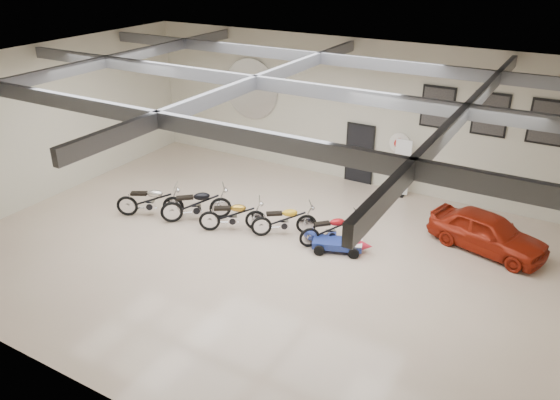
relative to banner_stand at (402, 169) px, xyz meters
The scene contains 19 objects.
floor 6.00m from the banner_stand, 111.69° to the right, with size 16.00×12.00×0.01m, color #C4AC96.
ceiling 7.15m from the banner_stand, 111.69° to the right, with size 16.00×12.00×0.01m, color slate.
back_wall 2.71m from the banner_stand, 167.12° to the left, with size 16.00×0.02×5.00m, color beige.
left_wall 11.68m from the banner_stand, 151.64° to the right, with size 0.02×12.00×5.00m, color beige.
ceiling_beams 7.02m from the banner_stand, 111.69° to the right, with size 15.80×11.80×0.32m, color slate, non-canonical shape.
door 1.75m from the banner_stand, 165.07° to the left, with size 0.92×0.08×2.10m, color black.
logo_plaque 6.46m from the banner_stand, behind, with size 2.30×0.06×1.16m, color silver, non-canonical shape.
poster_left 2.31m from the banner_stand, 29.51° to the left, with size 1.05×0.08×1.35m, color black, non-canonical shape.
poster_mid 3.24m from the banner_stand, 10.79° to the left, with size 1.05×0.08×1.35m, color black, non-canonical shape.
poster_right 4.56m from the banner_stand, ahead, with size 1.05×0.08×1.35m, color black, non-canonical shape.
oil_sign 0.89m from the banner_stand, 122.56° to the left, with size 0.72×0.10×0.72m, color white, non-canonical shape.
banner_stand is the anchor object (origin of this frame).
motorcycle_silver 8.25m from the banner_stand, 139.71° to the right, with size 2.07×0.64×1.08m, color silver, non-canonical shape.
motorcycle_black 6.87m from the banner_stand, 135.14° to the right, with size 2.13×0.66×1.11m, color silver, non-canonical shape.
motorcycle_gold 5.98m from the banner_stand, 126.16° to the right, with size 1.96×0.61×1.02m, color silver, non-canonical shape.
motorcycle_yellow 4.79m from the banner_stand, 115.59° to the right, with size 1.90×0.59×0.99m, color silver, non-canonical shape.
motorcycle_red 4.18m from the banner_stand, 98.73° to the right, with size 1.83×0.57×0.95m, color silver, non-canonical shape.
go_kart 4.37m from the banner_stand, 92.26° to the right, with size 1.68×0.76×0.61m, color navy, non-canonical shape.
vintage_car 3.97m from the banner_stand, 34.31° to the right, with size 3.24×1.31×1.10m, color #9A200E.
Camera 1 is at (7.08, -11.06, 7.84)m, focal length 35.00 mm.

